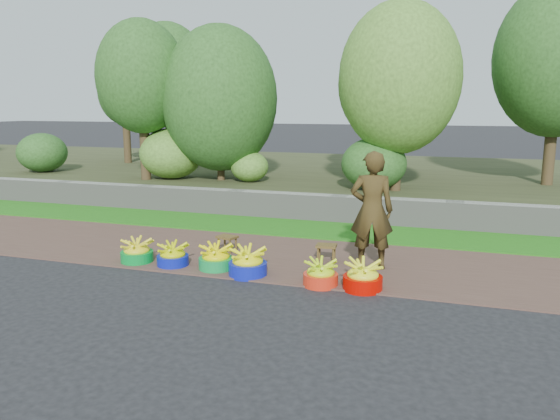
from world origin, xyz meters
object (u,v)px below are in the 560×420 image
(basin_a, at_px, (137,252))
(vendor_woman, at_px, (372,210))
(basin_d, at_px, (248,263))
(basin_f, at_px, (363,277))
(basin_c, at_px, (216,259))
(stool_left, at_px, (227,239))
(stool_right, at_px, (326,248))
(basin_b, at_px, (173,256))
(basin_e, at_px, (321,274))

(basin_a, distance_m, vendor_woman, 3.56)
(basin_d, bearing_deg, basin_f, -3.18)
(basin_d, bearing_deg, basin_c, 167.21)
(basin_c, relative_size, stool_left, 1.43)
(basin_c, height_order, stool_left, basin_c)
(basin_c, xyz_separation_m, stool_left, (-0.20, 0.88, 0.06))
(basin_c, height_order, stool_right, basin_c)
(stool_left, bearing_deg, basin_a, -139.85)
(basin_d, xyz_separation_m, stool_right, (0.90, 0.95, 0.05))
(stool_right, xyz_separation_m, vendor_woman, (0.67, -0.09, 0.64))
(basin_b, xyz_separation_m, stool_left, (0.48, 0.92, 0.08))
(stool_left, bearing_deg, basin_b, -117.42)
(basin_d, height_order, basin_f, basin_d)
(basin_c, bearing_deg, basin_b, -176.57)
(basin_f, distance_m, vendor_woman, 1.18)
(basin_c, distance_m, stool_right, 1.66)
(stool_right, bearing_deg, basin_e, -80.74)
(basin_d, bearing_deg, stool_left, 126.70)
(basin_e, bearing_deg, basin_d, 174.69)
(stool_right, bearing_deg, vendor_woman, -7.20)
(basin_c, relative_size, basin_f, 0.98)
(basin_e, relative_size, stool_right, 1.44)
(basin_d, xyz_separation_m, basin_f, (1.62, -0.09, -0.01))
(basin_a, relative_size, vendor_woman, 0.29)
(basin_a, distance_m, stool_right, 2.86)
(basin_f, distance_m, stool_left, 2.60)
(basin_b, bearing_deg, stool_right, 22.31)
(basin_f, bearing_deg, stool_right, 124.90)
(stool_right, bearing_deg, stool_left, 178.32)
(basin_e, height_order, stool_left, basin_e)
(basin_f, height_order, vendor_woman, vendor_woman)
(basin_b, bearing_deg, stool_left, 62.58)
(basin_d, bearing_deg, basin_b, 176.15)
(basin_c, bearing_deg, basin_f, -5.62)
(basin_d, bearing_deg, vendor_woman, 28.86)
(vendor_woman, bearing_deg, basin_f, 83.01)
(basin_e, relative_size, vendor_woman, 0.27)
(basin_c, bearing_deg, basin_d, -12.79)
(basin_a, xyz_separation_m, basin_f, (3.45, -0.17, 0.01))
(basin_d, height_order, basin_e, basin_d)
(basin_a, xyz_separation_m, basin_e, (2.90, -0.18, -0.01))
(basin_c, distance_m, vendor_woman, 2.34)
(basin_f, height_order, stool_right, basin_f)
(basin_e, xyz_separation_m, stool_left, (-1.81, 1.10, 0.08))
(basin_a, xyz_separation_m, basin_b, (0.61, -0.00, -0.01))
(vendor_woman, bearing_deg, basin_d, 18.74)
(stool_left, bearing_deg, basin_e, -31.21)
(stool_left, xyz_separation_m, stool_right, (1.64, -0.05, 0.00))
(basin_a, height_order, basin_b, basin_a)
(basin_e, xyz_separation_m, vendor_woman, (0.50, 0.96, 0.71))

